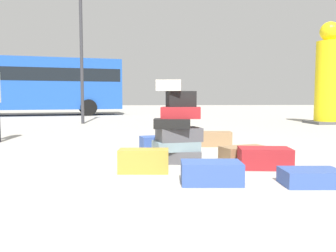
{
  "coord_description": "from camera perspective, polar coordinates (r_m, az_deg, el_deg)",
  "views": [
    {
      "loc": [
        -0.28,
        -5.34,
        0.99
      ],
      "look_at": [
        0.3,
        1.75,
        0.41
      ],
      "focal_mm": 36.96,
      "sensor_mm": 36.0,
      "label": 1
    }
  ],
  "objects": [
    {
      "name": "suitcase_tower",
      "position": [
        5.31,
        1.56,
        -0.73
      ],
      "size": [
        0.8,
        0.62,
        1.26
      ],
      "color": "#4C4C51",
      "rests_on": "ground"
    },
    {
      "name": "parked_bus",
      "position": [
        20.86,
        -22.91,
        6.64
      ],
      "size": [
        10.99,
        4.76,
        3.15
      ],
      "rotation": [
        0.0,
        0.0,
        0.22
      ],
      "color": "#1E4CA5",
      "rests_on": "ground"
    },
    {
      "name": "suitcase_brown_foreground_near",
      "position": [
        5.57,
        12.38,
        -4.48
      ],
      "size": [
        0.79,
        0.56,
        0.23
      ],
      "primitive_type": "cube",
      "rotation": [
        0.0,
        0.0,
        0.3
      ],
      "color": "olive",
      "rests_on": "ground"
    },
    {
      "name": "suitcase_tan_foreground_far",
      "position": [
        4.63,
        -4.04,
        -5.74
      ],
      "size": [
        0.68,
        0.37,
        0.31
      ],
      "primitive_type": "cube",
      "rotation": [
        0.0,
        0.0,
        -0.09
      ],
      "color": "#B28C33",
      "rests_on": "ground"
    },
    {
      "name": "ground_plane",
      "position": [
        5.44,
        -1.68,
        -5.83
      ],
      "size": [
        80.0,
        80.0,
        0.0
      ],
      "primitive_type": "plane",
      "color": "#ADA89E"
    },
    {
      "name": "yellow_dummy_statue",
      "position": [
        14.51,
        24.89,
        7.04
      ],
      "size": [
        1.3,
        1.3,
        3.82
      ],
      "color": "yellow",
      "rests_on": "ground"
    },
    {
      "name": "suitcase_navy_right_side",
      "position": [
        4.07,
        7.14,
        -7.63
      ],
      "size": [
        0.72,
        0.47,
        0.25
      ],
      "primitive_type": "cube",
      "rotation": [
        0.0,
        0.0,
        -0.08
      ],
      "color": "#334F99",
      "rests_on": "ground"
    },
    {
      "name": "suitcase_navy_upright_blue",
      "position": [
        6.29,
        -1.27,
        -3.02
      ],
      "size": [
        0.77,
        0.51,
        0.3
      ],
      "primitive_type": "cube",
      "rotation": [
        0.0,
        0.0,
        0.24
      ],
      "color": "#334F99",
      "rests_on": "ground"
    },
    {
      "name": "suitcase_maroon_white_trunk",
      "position": [
        5.07,
        15.65,
        -5.11
      ],
      "size": [
        0.76,
        0.52,
        0.29
      ],
      "primitive_type": "cube",
      "rotation": [
        0.0,
        0.0,
        -0.14
      ],
      "color": "maroon",
      "rests_on": "ground"
    },
    {
      "name": "lamp_post",
      "position": [
        13.83,
        -14.16,
        15.53
      ],
      "size": [
        0.36,
        0.36,
        5.47
      ],
      "color": "#333338",
      "rests_on": "ground"
    },
    {
      "name": "suitcase_navy_left_side",
      "position": [
        4.28,
        22.51,
        -7.82
      ],
      "size": [
        0.68,
        0.48,
        0.18
      ],
      "primitive_type": "cube",
      "rotation": [
        0.0,
        0.0,
        -0.07
      ],
      "color": "#334F99",
      "rests_on": "ground"
    },
    {
      "name": "suitcase_brown_behind_tower",
      "position": [
        7.14,
        7.61,
        -2.13
      ],
      "size": [
        0.71,
        0.37,
        0.3
      ],
      "primitive_type": "cube",
      "rotation": [
        0.0,
        0.0,
        -0.07
      ],
      "color": "olive",
      "rests_on": "ground"
    }
  ]
}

